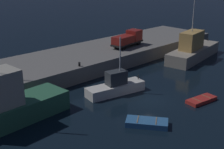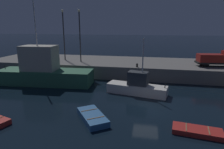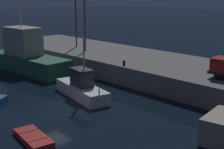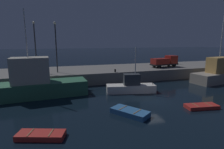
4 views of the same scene
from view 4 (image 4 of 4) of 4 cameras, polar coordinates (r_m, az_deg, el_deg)
name	(u,v)px [view 4 (image 4 of 4)]	position (r m, az deg, el deg)	size (l,w,h in m)	color
ground_plane	(153,100)	(23.37, 12.90, -8.03)	(320.00, 320.00, 0.00)	black
pier_quay	(116,73)	(36.31, 1.43, 0.58)	(56.02, 10.60, 2.01)	slate
fishing_trawler_red	(221,74)	(38.39, 31.47, 0.24)	(13.09, 5.43, 12.06)	gray
fishing_boat_blue	(35,83)	(25.78, -23.29, -2.64)	(13.16, 4.54, 11.30)	#2D6647
fishing_boat_white	(131,86)	(26.15, 6.10, -3.75)	(7.28, 3.29, 6.55)	silver
dinghy_orange_near	(130,112)	(18.59, 5.72, -11.90)	(3.63, 4.11, 0.57)	#2D6099
rowboat_white_mid	(202,106)	(22.60, 26.69, -9.07)	(3.74, 1.93, 0.43)	#B22823
rowboat_blue_far	(41,135)	(15.59, -21.73, -17.56)	(3.85, 2.36, 0.47)	#B22823
lamp_post_west	(35,43)	(33.35, -23.33, 9.16)	(0.44, 0.44, 8.60)	#38383D
lamp_post_east	(56,44)	(31.98, -17.45, 9.42)	(0.44, 0.44, 8.50)	#38383D
utility_truck	(165,61)	(38.76, 16.54, 4.07)	(6.16, 2.64, 2.34)	black
dockworker	(177,60)	(44.40, 19.98, 4.36)	(0.43, 0.43, 1.69)	black
bollard_west	(115,71)	(31.23, 1.02, 1.26)	(0.28, 0.28, 0.51)	black
bollard_central	(223,65)	(44.49, 31.83, 2.54)	(0.28, 0.28, 0.59)	black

